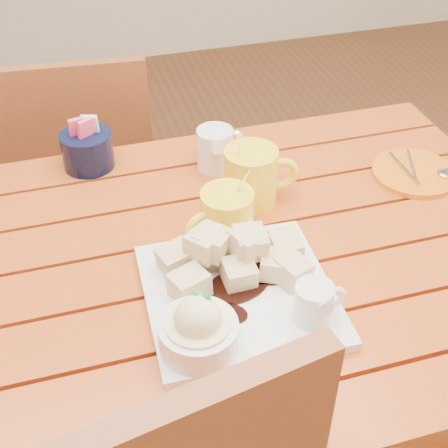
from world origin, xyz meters
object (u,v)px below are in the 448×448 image
object	(u,v)px
table	(210,304)
chair_far	(77,181)
dessert_plate	(232,291)
orange_saucer	(415,173)
coffee_mug_right	(252,176)
coffee_mug_left	(226,217)

from	to	relation	value
table	chair_far	size ratio (longest dim) A/B	1.39
dessert_plate	orange_saucer	xyz separation A→B (m)	(0.45, 0.24, -0.03)
coffee_mug_right	chair_far	xyz separation A→B (m)	(-0.31, 0.55, -0.32)
coffee_mug_left	orange_saucer	xyz separation A→B (m)	(0.42, 0.09, -0.05)
chair_far	coffee_mug_left	bearing A→B (deg)	114.16
chair_far	dessert_plate	bearing A→B (deg)	108.38
coffee_mug_left	chair_far	bearing A→B (deg)	92.36
coffee_mug_right	chair_far	world-z (taller)	coffee_mug_right
dessert_plate	coffee_mug_left	size ratio (longest dim) A/B	1.97
table	coffee_mug_left	bearing A→B (deg)	43.72
chair_far	orange_saucer	bearing A→B (deg)	143.64
dessert_plate	coffee_mug_right	bearing A→B (deg)	65.34
chair_far	table	bearing A→B (deg)	110.20
coffee_mug_right	coffee_mug_left	bearing A→B (deg)	-121.73
dessert_plate	coffee_mug_right	world-z (taller)	coffee_mug_right
table	coffee_mug_right	world-z (taller)	coffee_mug_right
dessert_plate	table	bearing A→B (deg)	91.95
table	coffee_mug_right	xyz separation A→B (m)	(0.12, 0.14, 0.16)
dessert_plate	coffee_mug_left	bearing A→B (deg)	77.01
table	dessert_plate	xyz separation A→B (m)	(0.00, -0.12, 0.14)
orange_saucer	table	bearing A→B (deg)	-164.94
table	dessert_plate	distance (m)	0.18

